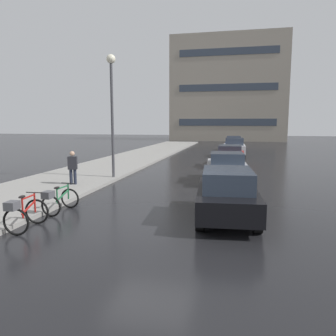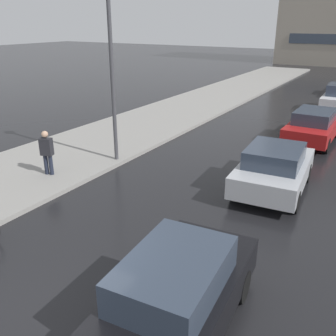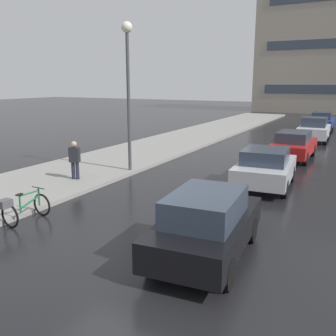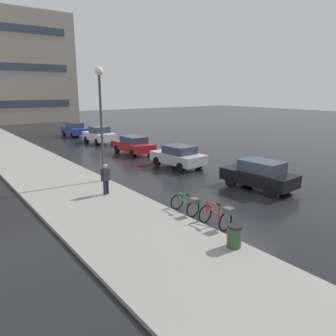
# 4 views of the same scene
# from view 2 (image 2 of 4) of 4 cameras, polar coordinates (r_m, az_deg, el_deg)

# --- Properties ---
(ground_plane) EXTENTS (140.00, 140.00, 0.00)m
(ground_plane) POSITION_cam_2_polar(r_m,az_deg,el_deg) (7.62, -18.54, -21.37)
(ground_plane) COLOR black
(sidewalk_kerb) EXTENTS (4.80, 60.00, 0.14)m
(sidewalk_kerb) POSITION_cam_2_polar(r_m,az_deg,el_deg) (17.76, -7.23, 5.13)
(sidewalk_kerb) COLOR gray
(sidewalk_kerb) RESTS_ON ground
(car_black) EXTENTS (2.07, 4.03, 1.56)m
(car_black) POSITION_cam_2_polar(r_m,az_deg,el_deg) (6.61, 1.35, -18.51)
(car_black) COLOR black
(car_black) RESTS_ON ground
(car_silver) EXTENTS (2.22, 3.96, 1.50)m
(car_silver) POSITION_cam_2_polar(r_m,az_deg,el_deg) (12.08, 15.85, -0.05)
(car_silver) COLOR #B2B5BA
(car_silver) RESTS_ON ground
(car_red) EXTENTS (1.84, 4.22, 1.46)m
(car_red) POSITION_cam_2_polar(r_m,az_deg,el_deg) (17.69, 21.31, 6.04)
(car_red) COLOR #AD1919
(car_red) RESTS_ON ground
(pedestrian) EXTENTS (0.45, 0.35, 1.67)m
(pedestrian) POSITION_cam_2_polar(r_m,az_deg,el_deg) (13.18, -17.96, 2.34)
(pedestrian) COLOR #1E2333
(pedestrian) RESTS_ON ground
(streetlamp) EXTENTS (0.46, 0.46, 6.35)m
(streetlamp) POSITION_cam_2_polar(r_m,az_deg,el_deg) (13.51, -8.77, 18.51)
(streetlamp) COLOR #424247
(streetlamp) RESTS_ON ground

